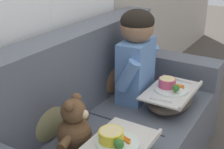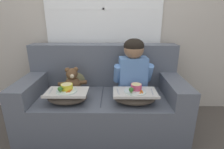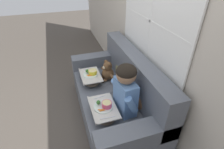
{
  "view_description": "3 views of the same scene",
  "coord_description": "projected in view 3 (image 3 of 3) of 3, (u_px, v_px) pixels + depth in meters",
  "views": [
    {
      "loc": [
        -1.51,
        -0.88,
        1.5
      ],
      "look_at": [
        0.03,
        0.05,
        0.75
      ],
      "focal_mm": 50.0,
      "sensor_mm": 36.0,
      "label": 1
    },
    {
      "loc": [
        0.14,
        -1.93,
        1.34
      ],
      "look_at": [
        0.12,
        0.12,
        0.65
      ],
      "focal_mm": 28.0,
      "sensor_mm": 36.0,
      "label": 2
    },
    {
      "loc": [
        1.86,
        -0.6,
        2.04
      ],
      "look_at": [
        -0.11,
        0.04,
        0.69
      ],
      "focal_mm": 28.0,
      "sensor_mm": 36.0,
      "label": 3
    }
  ],
  "objects": [
    {
      "name": "lap_tray_child",
      "position": [
        104.0,
        110.0,
        2.12
      ],
      "size": [
        0.47,
        0.3,
        0.2
      ],
      "color": "#473D33",
      "rests_on": "child_figure"
    },
    {
      "name": "throw_pillow_behind_child",
      "position": [
        140.0,
        97.0,
        2.19
      ],
      "size": [
        0.34,
        0.16,
        0.35
      ],
      "color": "#B2754C",
      "rests_on": "couch"
    },
    {
      "name": "lap_tray_teddy",
      "position": [
        91.0,
        78.0,
        2.7
      ],
      "size": [
        0.44,
        0.3,
        0.2
      ],
      "color": "#473D33",
      "rests_on": "teddy_bear"
    },
    {
      "name": "child_figure",
      "position": [
        126.0,
        87.0,
        2.03
      ],
      "size": [
        0.48,
        0.24,
        0.66
      ],
      "color": "#5B84BC",
      "rests_on": "couch"
    },
    {
      "name": "couch",
      "position": [
        116.0,
        97.0,
        2.57
      ],
      "size": [
        1.91,
        0.89,
        0.99
      ],
      "color": "#565B66",
      "rests_on": "ground_plane"
    },
    {
      "name": "teddy_bear",
      "position": [
        108.0,
        72.0,
        2.74
      ],
      "size": [
        0.34,
        0.25,
        0.32
      ],
      "color": "brown",
      "rests_on": "couch"
    },
    {
      "name": "ground_plane",
      "position": [
        112.0,
        115.0,
        2.75
      ],
      "size": [
        14.0,
        14.0,
        0.0
      ],
      "primitive_type": "plane",
      "color": "#4C443D"
    },
    {
      "name": "wall_back_with_window",
      "position": [
        152.0,
        30.0,
        2.17
      ],
      "size": [
        8.0,
        0.08,
        2.6
      ],
      "color": "#BCB2A3",
      "rests_on": "ground_plane"
    },
    {
      "name": "throw_pillow_behind_teddy",
      "position": [
        120.0,
        68.0,
        2.78
      ],
      "size": [
        0.33,
        0.16,
        0.35
      ],
      "color": "#898456",
      "rests_on": "couch"
    }
  ]
}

